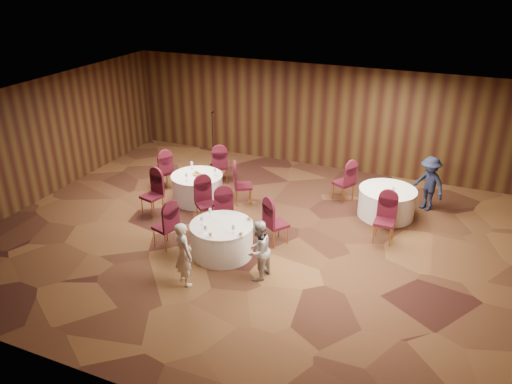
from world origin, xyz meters
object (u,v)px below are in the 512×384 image
at_px(table_main, 222,239).
at_px(woman_b, 258,250).
at_px(table_right, 387,202).
at_px(mic_stand, 213,149).
at_px(table_left, 197,188).
at_px(man_c, 429,184).
at_px(woman_a, 183,254).

distance_m(table_main, woman_b, 1.26).
height_order(table_right, mic_stand, mic_stand).
bearing_deg(table_left, woman_b, -42.92).
bearing_deg(mic_stand, man_c, -5.02).
relative_size(table_main, table_left, 1.01).
xyz_separation_m(table_main, table_right, (3.06, 3.29, 0.00)).
xyz_separation_m(table_right, woman_a, (-3.26, -4.60, 0.32)).
bearing_deg(table_left, man_c, 17.94).
relative_size(table_main, woman_b, 1.07).
xyz_separation_m(mic_stand, woman_b, (3.73, -5.20, 0.13)).
bearing_deg(man_c, table_right, -103.05).
relative_size(table_right, mic_stand, 0.82).
relative_size(table_main, man_c, 0.96).
relative_size(table_left, man_c, 0.95).
xyz_separation_m(table_right, man_c, (0.91, 0.79, 0.36)).
height_order(mic_stand, man_c, mic_stand).
distance_m(table_left, man_c, 6.12).
bearing_deg(woman_b, table_left, -123.33).
height_order(woman_b, man_c, man_c).
xyz_separation_m(table_main, woman_b, (1.11, -0.54, 0.28)).
xyz_separation_m(table_right, mic_stand, (-5.69, 1.37, 0.15)).
bearing_deg(table_main, table_left, 129.97).
bearing_deg(table_main, table_right, 47.08).
relative_size(table_main, woman_a, 1.01).
xyz_separation_m(table_main, man_c, (3.97, 4.08, 0.36)).
bearing_deg(mic_stand, table_left, -72.29).
bearing_deg(table_main, mic_stand, 119.43).
distance_m(table_right, man_c, 1.26).
xyz_separation_m(table_left, mic_stand, (-0.79, 2.46, 0.15)).
xyz_separation_m(table_right, woman_b, (-1.96, -3.84, 0.28)).
xyz_separation_m(table_main, woman_a, (-0.19, -1.31, 0.32)).
bearing_deg(woman_b, table_main, -106.61).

